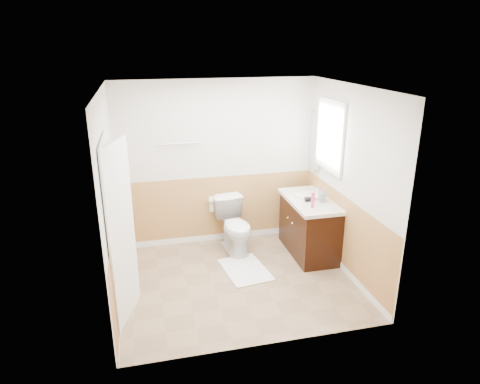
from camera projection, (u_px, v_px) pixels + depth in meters
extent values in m
plane|color=#8C7051|center=(237.00, 280.00, 5.66)|extent=(3.00, 3.00, 0.00)
plane|color=white|center=(237.00, 87.00, 4.82)|extent=(3.00, 3.00, 0.00)
plane|color=silver|center=(217.00, 164.00, 6.43)|extent=(3.00, 0.00, 3.00)
plane|color=silver|center=(268.00, 236.00, 4.05)|extent=(3.00, 0.00, 3.00)
plane|color=silver|center=(110.00, 202.00, 4.91)|extent=(0.00, 3.00, 3.00)
plane|color=silver|center=(349.00, 183.00, 5.57)|extent=(0.00, 3.00, 3.00)
plane|color=tan|center=(218.00, 210.00, 6.67)|extent=(3.00, 0.00, 3.00)
plane|color=tan|center=(266.00, 303.00, 4.31)|extent=(3.00, 0.00, 3.00)
plane|color=tan|center=(117.00, 259.00, 5.17)|extent=(0.00, 2.60, 2.60)
plane|color=tan|center=(343.00, 235.00, 5.82)|extent=(0.00, 2.60, 2.60)
imported|color=white|center=(235.00, 226.00, 6.35)|extent=(0.55, 0.84, 0.80)
cube|color=white|center=(245.00, 270.00, 5.91)|extent=(0.66, 0.87, 0.02)
cube|color=black|center=(309.00, 228.00, 6.28)|extent=(0.55, 1.10, 0.80)
sphere|color=white|center=(293.00, 223.00, 6.07)|extent=(0.03, 0.03, 0.03)
sphere|color=silver|center=(288.00, 218.00, 6.26)|extent=(0.03, 0.03, 0.03)
cube|color=beige|center=(310.00, 201.00, 6.14)|extent=(0.60, 1.15, 0.05)
cylinder|color=silver|center=(307.00, 195.00, 6.26)|extent=(0.36, 0.36, 0.02)
cylinder|color=silver|center=(319.00, 190.00, 6.28)|extent=(0.02, 0.02, 0.14)
cylinder|color=#E03A79|center=(313.00, 200.00, 5.80)|extent=(0.05, 0.05, 0.22)
imported|color=gray|center=(323.00, 195.00, 6.01)|extent=(0.10, 0.10, 0.20)
cylinder|color=black|center=(310.00, 199.00, 6.04)|extent=(0.14, 0.07, 0.07)
cylinder|color=black|center=(307.00, 201.00, 6.05)|extent=(0.03, 0.03, 0.07)
cube|color=silver|center=(315.00, 142.00, 6.47)|extent=(0.02, 0.35, 0.90)
cube|color=white|center=(330.00, 136.00, 5.94)|extent=(0.04, 0.80, 1.00)
cube|color=white|center=(331.00, 136.00, 5.94)|extent=(0.01, 0.70, 0.90)
cube|color=white|center=(120.00, 235.00, 4.60)|extent=(0.29, 0.78, 2.04)
cube|color=white|center=(112.00, 235.00, 4.58)|extent=(0.02, 0.92, 2.10)
sphere|color=silver|center=(126.00, 228.00, 4.94)|extent=(0.06, 0.06, 0.06)
cylinder|color=silver|center=(180.00, 144.00, 6.15)|extent=(0.62, 0.02, 0.02)
cylinder|color=silver|center=(212.00, 200.00, 6.53)|extent=(0.14, 0.02, 0.02)
cylinder|color=white|center=(212.00, 200.00, 6.53)|extent=(0.10, 0.11, 0.11)
cube|color=white|center=(213.00, 207.00, 6.57)|extent=(0.10, 0.01, 0.16)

